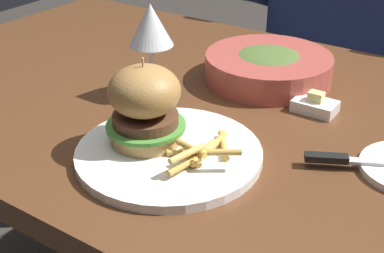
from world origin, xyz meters
The scene contains 9 objects.
dining_table centered at (0.00, 0.00, 0.65)m, with size 1.49×0.79×0.74m.
main_plate centered at (-0.03, -0.19, 0.75)m, with size 0.27×0.27×0.01m, color white.
burger_sandwich centered at (-0.07, -0.19, 0.81)m, with size 0.12×0.12×0.13m.
fries_pile centered at (0.02, -0.19, 0.77)m, with size 0.10×0.14×0.03m.
wine_glass centered at (-0.18, -0.03, 0.86)m, with size 0.08×0.08×0.17m.
table_knife centered at (0.22, -0.06, 0.75)m, with size 0.22×0.12×0.01m.
butter_dish centered at (0.09, 0.07, 0.75)m, with size 0.07×0.05×0.04m.
soup_bowl centered at (-0.04, 0.14, 0.77)m, with size 0.24×0.24×0.06m.
diner_person centered at (-0.08, 0.67, 0.56)m, with size 0.51×0.36×1.18m.
Camera 1 is at (0.37, -0.72, 1.15)m, focal length 50.00 mm.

